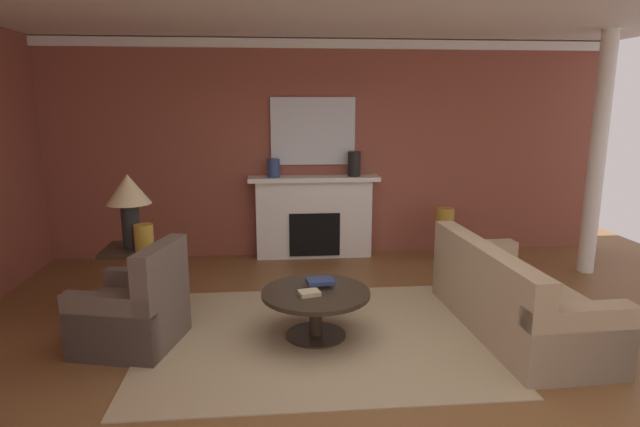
# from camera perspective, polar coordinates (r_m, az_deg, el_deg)

# --- Properties ---
(ground_plane) EXTENTS (9.85, 9.85, 0.00)m
(ground_plane) POSITION_cam_1_polar(r_m,az_deg,el_deg) (4.91, 4.06, -14.02)
(ground_plane) COLOR brown
(wall_fireplace) EXTENTS (8.18, 0.12, 2.99)m
(wall_fireplace) POSITION_cam_1_polar(r_m,az_deg,el_deg) (7.44, 0.48, 6.94)
(wall_fireplace) COLOR brown
(wall_fireplace) RESTS_ON ground_plane
(crown_moulding) EXTENTS (8.18, 0.08, 0.12)m
(crown_moulding) POSITION_cam_1_polar(r_m,az_deg,el_deg) (7.37, 0.56, 17.91)
(crown_moulding) COLOR white
(area_rug) EXTENTS (3.15, 2.46, 0.01)m
(area_rug) POSITION_cam_1_polar(r_m,az_deg,el_deg) (5.05, -0.45, -13.14)
(area_rug) COLOR tan
(area_rug) RESTS_ON ground_plane
(fireplace) EXTENTS (1.80, 0.35, 1.15)m
(fireplace) POSITION_cam_1_polar(r_m,az_deg,el_deg) (7.36, -0.67, -0.60)
(fireplace) COLOR white
(fireplace) RESTS_ON ground_plane
(mantel_mirror) EXTENTS (1.16, 0.04, 0.92)m
(mantel_mirror) POSITION_cam_1_polar(r_m,az_deg,el_deg) (7.31, -0.77, 8.91)
(mantel_mirror) COLOR silver
(sofa) EXTENTS (0.99, 2.14, 0.85)m
(sofa) POSITION_cam_1_polar(r_m,az_deg,el_deg) (5.39, 20.08, -8.86)
(sofa) COLOR tan
(sofa) RESTS_ON ground_plane
(armchair_near_window) EXTENTS (0.97, 0.97, 0.95)m
(armchair_near_window) POSITION_cam_1_polar(r_m,az_deg,el_deg) (5.04, -19.46, -10.14)
(armchair_near_window) COLOR brown
(armchair_near_window) RESTS_ON ground_plane
(coffee_table) EXTENTS (1.00, 1.00, 0.45)m
(coffee_table) POSITION_cam_1_polar(r_m,az_deg,el_deg) (4.91, -0.46, -9.66)
(coffee_table) COLOR #2D2319
(coffee_table) RESTS_ON ground_plane
(side_table) EXTENTS (0.56, 0.56, 0.70)m
(side_table) POSITION_cam_1_polar(r_m,az_deg,el_deg) (5.78, -19.44, -6.32)
(side_table) COLOR #2D2319
(side_table) RESTS_ON ground_plane
(table_lamp) EXTENTS (0.44, 0.44, 0.75)m
(table_lamp) POSITION_cam_1_polar(r_m,az_deg,el_deg) (5.59, -20.02, 1.75)
(table_lamp) COLOR black
(table_lamp) RESTS_ON side_table
(vase_tall_corner) EXTENTS (0.24, 0.24, 0.73)m
(vase_tall_corner) POSITION_cam_1_polar(r_m,az_deg,el_deg) (7.47, 13.31, -2.16)
(vase_tall_corner) COLOR #B7892D
(vase_tall_corner) RESTS_ON ground_plane
(vase_mantel_right) EXTENTS (0.18, 0.18, 0.34)m
(vase_mantel_right) POSITION_cam_1_polar(r_m,az_deg,el_deg) (7.25, 3.71, 5.38)
(vase_mantel_right) COLOR black
(vase_mantel_right) RESTS_ON fireplace
(vase_on_side_table) EXTENTS (0.19, 0.19, 0.26)m
(vase_on_side_table) POSITION_cam_1_polar(r_m,az_deg,el_deg) (5.52, -18.53, -2.47)
(vase_on_side_table) COLOR #B7892D
(vase_on_side_table) RESTS_ON side_table
(vase_mantel_left) EXTENTS (0.17, 0.17, 0.25)m
(vase_mantel_left) POSITION_cam_1_polar(r_m,az_deg,el_deg) (7.16, -5.05, 4.92)
(vase_mantel_left) COLOR navy
(vase_mantel_left) RESTS_ON fireplace
(book_red_cover) EXTENTS (0.22, 0.19, 0.04)m
(book_red_cover) POSITION_cam_1_polar(r_m,az_deg,el_deg) (4.77, -1.18, -8.61)
(book_red_cover) COLOR tan
(book_red_cover) RESTS_ON coffee_table
(book_art_folio) EXTENTS (0.27, 0.20, 0.04)m
(book_art_folio) POSITION_cam_1_polar(r_m,az_deg,el_deg) (4.96, 0.02, -7.34)
(book_art_folio) COLOR navy
(book_art_folio) RESTS_ON coffee_table
(column_white) EXTENTS (0.20, 0.20, 2.99)m
(column_white) POSITION_cam_1_polar(r_m,az_deg,el_deg) (7.39, 27.83, 5.53)
(column_white) COLOR white
(column_white) RESTS_ON ground_plane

